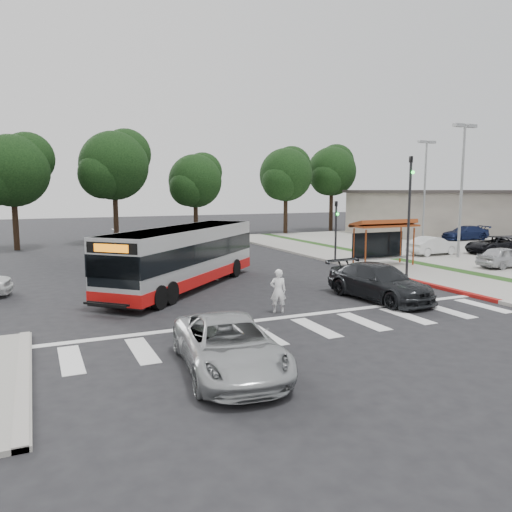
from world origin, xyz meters
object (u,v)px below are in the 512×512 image
transit_bus (184,258)px  silver_suv_south (229,345)px  dark_sedan (379,282)px  pedestrian (278,291)px

transit_bus → silver_suv_south: 11.66m
transit_bus → dark_sedan: bearing=3.5°
transit_bus → silver_suv_south: (-2.09, -11.44, -0.76)m
transit_bus → pedestrian: (1.94, -6.30, -0.61)m
dark_sedan → silver_suv_south: bearing=-155.3°
pedestrian → silver_suv_south: size_ratio=0.34×
dark_sedan → silver_suv_south: (-9.09, -5.44, -0.06)m
pedestrian → silver_suv_south: pedestrian is taller
dark_sedan → pedestrian: bearing=177.1°
pedestrian → dark_sedan: pedestrian is taller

